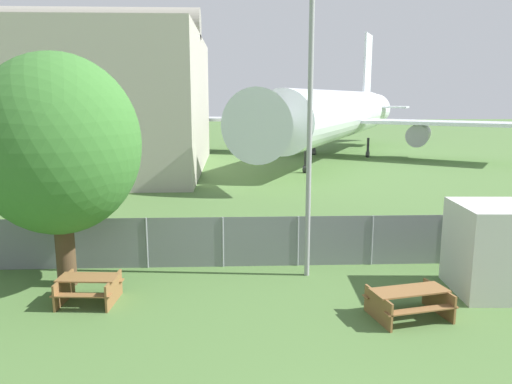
% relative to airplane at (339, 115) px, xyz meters
% --- Properties ---
extents(hangar_building, '(26.88, 20.31, 12.32)m').
position_rel_airplane_xyz_m(hangar_building, '(-25.76, -7.00, 1.33)').
color(hangar_building, '#ADA899').
rests_on(hangar_building, ground).
extents(perimeter_fence, '(56.07, 0.07, 1.73)m').
position_rel_airplane_xyz_m(perimeter_fence, '(-7.67, -30.62, -3.13)').
color(perimeter_fence, gray).
rests_on(perimeter_fence, ground).
extents(airplane, '(31.28, 39.18, 12.85)m').
position_rel_airplane_xyz_m(airplane, '(0.00, 0.00, 0.00)').
color(airplane, white).
rests_on(airplane, ground).
extents(picnic_bench_near_cabin, '(1.71, 1.51, 0.76)m').
position_rel_airplane_xyz_m(picnic_bench_near_cabin, '(-13.91, -33.48, -3.52)').
color(picnic_bench_near_cabin, brown).
rests_on(picnic_bench_near_cabin, ground).
extents(picnic_bench_open_grass, '(2.24, 1.80, 0.76)m').
position_rel_airplane_xyz_m(picnic_bench_open_grass, '(-5.27, -34.80, -3.51)').
color(picnic_bench_open_grass, brown).
rests_on(picnic_bench_open_grass, ground).
extents(tree_left_of_cabin, '(4.82, 4.82, 6.97)m').
position_rel_airplane_xyz_m(tree_left_of_cabin, '(-14.96, -32.06, 0.31)').
color(tree_left_of_cabin, '#4C3823').
rests_on(tree_left_of_cabin, ground).
extents(light_mast, '(0.44, 0.44, 9.06)m').
position_rel_airplane_xyz_m(light_mast, '(-7.49, -31.56, 1.44)').
color(light_mast, '#99999E').
rests_on(light_mast, ground).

